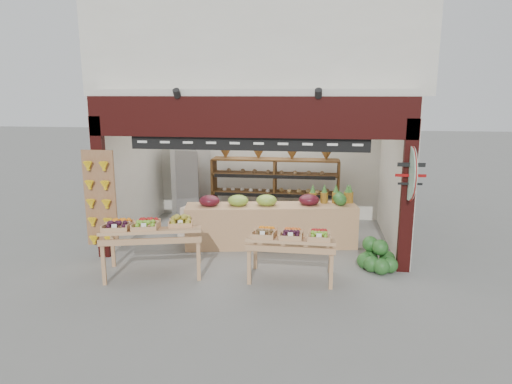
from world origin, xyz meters
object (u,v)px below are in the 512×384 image
object	(u,v)px
back_shelving	(275,179)
refrigerator	(191,182)
mid_counter	(271,224)
display_table_right	(292,237)
cardboard_stack	(200,227)
display_table_left	(146,228)
watermelon_pile	(377,258)

from	to	relation	value
back_shelving	refrigerator	xyz separation A→B (m)	(-2.09, 0.32, -0.19)
mid_counter	display_table_right	world-z (taller)	mid_counter
cardboard_stack	display_table_right	xyz separation A→B (m)	(2.08, -1.97, 0.49)
cardboard_stack	display_table_right	bearing A→B (deg)	-43.40
cardboard_stack	display_table_left	bearing A→B (deg)	-100.63
display_table_right	watermelon_pile	distance (m)	1.68
refrigerator	watermelon_pile	world-z (taller)	refrigerator
display_table_right	refrigerator	bearing A→B (deg)	127.50
mid_counter	back_shelving	bearing A→B (deg)	92.52
watermelon_pile	display_table_right	bearing A→B (deg)	-157.78
display_table_left	watermelon_pile	xyz separation A→B (m)	(3.94, 0.70, -0.60)
mid_counter	display_table_left	distance (m)	2.62
refrigerator	display_table_left	size ratio (longest dim) A/B	1.01
back_shelving	watermelon_pile	size ratio (longest dim) A/B	4.14
display_table_left	display_table_right	xyz separation A→B (m)	(2.47, 0.10, -0.09)
display_table_left	display_table_right	distance (m)	2.47
back_shelving	mid_counter	distance (m)	1.68
refrigerator	display_table_left	world-z (taller)	refrigerator
refrigerator	cardboard_stack	bearing A→B (deg)	-55.18
back_shelving	refrigerator	size ratio (longest dim) A/B	1.61
refrigerator	display_table_right	bearing A→B (deg)	-39.06
display_table_right	watermelon_pile	bearing A→B (deg)	22.22
mid_counter	display_table_left	bearing A→B (deg)	-138.91
display_table_left	display_table_right	world-z (taller)	display_table_left
mid_counter	watermelon_pile	world-z (taller)	mid_counter
refrigerator	display_table_left	distance (m)	3.59
watermelon_pile	display_table_left	bearing A→B (deg)	-169.89
back_shelving	display_table_left	world-z (taller)	back_shelving
back_shelving	display_table_left	distance (m)	3.78
refrigerator	display_table_left	xyz separation A→B (m)	(0.21, -3.58, -0.11)
watermelon_pile	refrigerator	bearing A→B (deg)	145.23
back_shelving	cardboard_stack	xyz separation A→B (m)	(-1.50, -1.20, -0.87)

